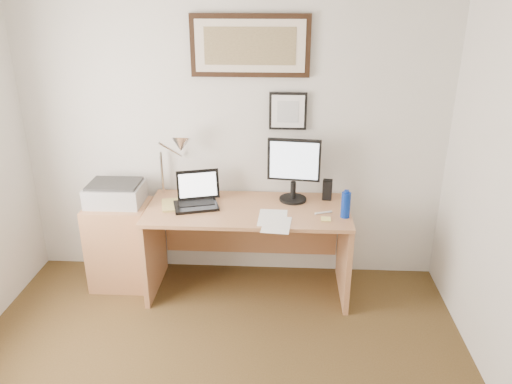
# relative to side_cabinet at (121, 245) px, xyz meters

# --- Properties ---
(wall_back) EXTENTS (3.50, 0.02, 2.50)m
(wall_back) POSITION_rel_side_cabinet_xyz_m (0.92, 0.32, 0.89)
(wall_back) COLOR silver
(wall_back) RESTS_ON ground
(side_cabinet) EXTENTS (0.50, 0.40, 0.73)m
(side_cabinet) POSITION_rel_side_cabinet_xyz_m (0.00, 0.00, 0.00)
(side_cabinet) COLOR #A76E46
(side_cabinet) RESTS_ON floor
(water_bottle) EXTENTS (0.07, 0.07, 0.20)m
(water_bottle) POSITION_rel_side_cabinet_xyz_m (1.82, -0.17, 0.48)
(water_bottle) COLOR #0B2B95
(water_bottle) RESTS_ON desk
(bottle_cap) EXTENTS (0.04, 0.04, 0.02)m
(bottle_cap) POSITION_rel_side_cabinet_xyz_m (1.82, -0.17, 0.59)
(bottle_cap) COLOR #0B2B95
(bottle_cap) RESTS_ON water_bottle
(speaker) EXTENTS (0.08, 0.08, 0.17)m
(speaker) POSITION_rel_side_cabinet_xyz_m (1.71, 0.16, 0.47)
(speaker) COLOR black
(speaker) RESTS_ON desk
(paper_sheet_a) EXTENTS (0.23, 0.31, 0.00)m
(paper_sheet_a) POSITION_rel_side_cabinet_xyz_m (1.27, -0.22, 0.39)
(paper_sheet_a) COLOR white
(paper_sheet_a) RESTS_ON desk
(paper_sheet_b) EXTENTS (0.23, 0.31, 0.00)m
(paper_sheet_b) POSITION_rel_side_cabinet_xyz_m (1.30, -0.34, 0.39)
(paper_sheet_b) COLOR white
(paper_sheet_b) RESTS_ON desk
(sticky_pad) EXTENTS (0.08, 0.08, 0.01)m
(sticky_pad) POSITION_rel_side_cabinet_xyz_m (1.67, -0.23, 0.39)
(sticky_pad) COLOR #FFEE78
(sticky_pad) RESTS_ON desk
(marker_pen) EXTENTS (0.14, 0.06, 0.02)m
(marker_pen) POSITION_rel_side_cabinet_xyz_m (1.66, -0.12, 0.39)
(marker_pen) COLOR white
(marker_pen) RESTS_ON desk
(book) EXTENTS (0.23, 0.28, 0.02)m
(book) POSITION_rel_side_cabinet_xyz_m (0.39, -0.06, 0.39)
(book) COLOR tan
(book) RESTS_ON desk
(desk) EXTENTS (1.60, 0.70, 0.75)m
(desk) POSITION_rel_side_cabinet_xyz_m (1.07, 0.04, 0.15)
(desk) COLOR #A76E46
(desk) RESTS_ON floor
(laptop) EXTENTS (0.39, 0.38, 0.26)m
(laptop) POSITION_rel_side_cabinet_xyz_m (0.66, -0.01, 0.44)
(laptop) COLOR black
(laptop) RESTS_ON desk
(lcd_monitor) EXTENTS (0.42, 0.22, 0.52)m
(lcd_monitor) POSITION_rel_side_cabinet_xyz_m (1.43, 0.12, 0.68)
(lcd_monitor) COLOR black
(lcd_monitor) RESTS_ON desk
(printer) EXTENTS (0.44, 0.34, 0.18)m
(printer) POSITION_rel_side_cabinet_xyz_m (-0.01, 0.03, 0.45)
(printer) COLOR #A9A9AB
(printer) RESTS_ON side_cabinet
(desk_lamp) EXTENTS (0.29, 0.27, 0.53)m
(desk_lamp) POSITION_rel_side_cabinet_xyz_m (0.51, 0.13, 0.82)
(desk_lamp) COLOR silver
(desk_lamp) RESTS_ON desk
(picture_large) EXTENTS (0.92, 0.04, 0.47)m
(picture_large) POSITION_rel_side_cabinet_xyz_m (1.07, 0.29, 1.59)
(picture_large) COLOR black
(picture_large) RESTS_ON wall_back
(picture_small) EXTENTS (0.30, 0.03, 0.30)m
(picture_small) POSITION_rel_side_cabinet_xyz_m (1.37, 0.29, 1.09)
(picture_small) COLOR black
(picture_small) RESTS_ON wall_back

